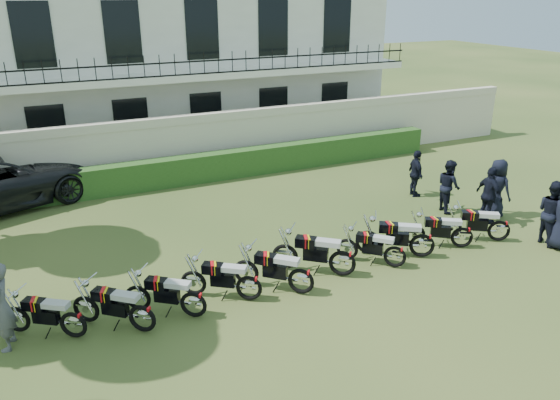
{
  "coord_description": "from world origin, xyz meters",
  "views": [
    {
      "loc": [
        -5.08,
        -11.07,
        6.54
      ],
      "look_at": [
        0.8,
        1.46,
        1.19
      ],
      "focal_mm": 35.0,
      "sensor_mm": 36.0,
      "label": 1
    }
  ],
  "objects_px": {
    "motorcycle_9": "(500,226)",
    "officer_5": "(416,173)",
    "motorcycle_3": "(249,282)",
    "officer_3": "(497,188)",
    "motorcycle_6": "(395,252)",
    "officer_4": "(449,186)",
    "motorcycle_7": "(423,240)",
    "motorcycle_2": "(193,298)",
    "motorcycle_5": "(343,257)",
    "officer_2": "(489,195)",
    "motorcycle_8": "(463,232)",
    "inspector": "(1,307)",
    "officer_1": "(552,213)",
    "motorcycle_1": "(142,312)",
    "motorcycle_0": "(73,319)",
    "motorcycle_4": "(301,275)"
  },
  "relations": [
    {
      "from": "motorcycle_3",
      "to": "motorcycle_6",
      "type": "distance_m",
      "value": 3.89
    },
    {
      "from": "motorcycle_0",
      "to": "motorcycle_2",
      "type": "xyz_separation_m",
      "value": [
        2.38,
        -0.31,
        0.02
      ]
    },
    {
      "from": "motorcycle_8",
      "to": "motorcycle_9",
      "type": "bearing_deg",
      "value": -62.84
    },
    {
      "from": "motorcycle_2",
      "to": "motorcycle_8",
      "type": "xyz_separation_m",
      "value": [
        7.52,
        0.19,
        -0.01
      ]
    },
    {
      "from": "motorcycle_1",
      "to": "motorcycle_2",
      "type": "height_order",
      "value": "motorcycle_1"
    },
    {
      "from": "motorcycle_9",
      "to": "inspector",
      "type": "xyz_separation_m",
      "value": [
        -12.31,
        0.5,
        0.42
      ]
    },
    {
      "from": "motorcycle_8",
      "to": "officer_1",
      "type": "height_order",
      "value": "officer_1"
    },
    {
      "from": "motorcycle_5",
      "to": "officer_2",
      "type": "bearing_deg",
      "value": -39.94
    },
    {
      "from": "motorcycle_7",
      "to": "motorcycle_1",
      "type": "bearing_deg",
      "value": 126.2
    },
    {
      "from": "motorcycle_5",
      "to": "motorcycle_6",
      "type": "relative_size",
      "value": 1.24
    },
    {
      "from": "officer_3",
      "to": "motorcycle_7",
      "type": "bearing_deg",
      "value": 96.13
    },
    {
      "from": "officer_1",
      "to": "officer_4",
      "type": "bearing_deg",
      "value": 27.09
    },
    {
      "from": "motorcycle_9",
      "to": "officer_5",
      "type": "bearing_deg",
      "value": 30.88
    },
    {
      "from": "motorcycle_0",
      "to": "inspector",
      "type": "height_order",
      "value": "inspector"
    },
    {
      "from": "motorcycle_0",
      "to": "officer_3",
      "type": "relative_size",
      "value": 0.85
    },
    {
      "from": "motorcycle_0",
      "to": "officer_2",
      "type": "xyz_separation_m",
      "value": [
        11.8,
        0.91,
        0.42
      ]
    },
    {
      "from": "motorcycle_6",
      "to": "inspector",
      "type": "distance_m",
      "value": 8.82
    },
    {
      "from": "motorcycle_6",
      "to": "inspector",
      "type": "xyz_separation_m",
      "value": [
        -8.79,
        0.53,
        0.45
      ]
    },
    {
      "from": "motorcycle_8",
      "to": "inspector",
      "type": "bearing_deg",
      "value": 120.84
    },
    {
      "from": "motorcycle_3",
      "to": "motorcycle_8",
      "type": "height_order",
      "value": "motorcycle_3"
    },
    {
      "from": "motorcycle_2",
      "to": "officer_4",
      "type": "xyz_separation_m",
      "value": [
        8.99,
        2.47,
        0.36
      ]
    },
    {
      "from": "motorcycle_2",
      "to": "motorcycle_5",
      "type": "relative_size",
      "value": 0.92
    },
    {
      "from": "motorcycle_3",
      "to": "motorcycle_7",
      "type": "relative_size",
      "value": 0.92
    },
    {
      "from": "motorcycle_7",
      "to": "inspector",
      "type": "bearing_deg",
      "value": 121.92
    },
    {
      "from": "motorcycle_0",
      "to": "officer_2",
      "type": "bearing_deg",
      "value": -51.11
    },
    {
      "from": "motorcycle_3",
      "to": "officer_3",
      "type": "distance_m",
      "value": 8.81
    },
    {
      "from": "motorcycle_6",
      "to": "officer_3",
      "type": "bearing_deg",
      "value": -26.84
    },
    {
      "from": "officer_5",
      "to": "motorcycle_4",
      "type": "bearing_deg",
      "value": 137.05
    },
    {
      "from": "officer_5",
      "to": "officer_3",
      "type": "bearing_deg",
      "value": -141.33
    },
    {
      "from": "officer_1",
      "to": "officer_4",
      "type": "xyz_separation_m",
      "value": [
        -0.92,
        3.03,
        -0.07
      ]
    },
    {
      "from": "motorcycle_9",
      "to": "officer_2",
      "type": "distance_m",
      "value": 1.4
    },
    {
      "from": "motorcycle_5",
      "to": "officer_4",
      "type": "xyz_separation_m",
      "value": [
        5.21,
        2.26,
        0.31
      ]
    },
    {
      "from": "motorcycle_8",
      "to": "motorcycle_5",
      "type": "bearing_deg",
      "value": 122.52
    },
    {
      "from": "officer_2",
      "to": "officer_4",
      "type": "xyz_separation_m",
      "value": [
        -0.43,
        1.25,
        -0.04
      ]
    },
    {
      "from": "motorcycle_0",
      "to": "motorcycle_8",
      "type": "height_order",
      "value": "motorcycle_8"
    },
    {
      "from": "motorcycle_6",
      "to": "officer_4",
      "type": "height_order",
      "value": "officer_4"
    },
    {
      "from": "motorcycle_7",
      "to": "officer_5",
      "type": "distance_m",
      "value": 4.68
    },
    {
      "from": "inspector",
      "to": "officer_2",
      "type": "xyz_separation_m",
      "value": [
        13.0,
        0.65,
        -0.03
      ]
    },
    {
      "from": "motorcycle_4",
      "to": "officer_3",
      "type": "bearing_deg",
      "value": -34.02
    },
    {
      "from": "motorcycle_2",
      "to": "motorcycle_6",
      "type": "xyz_separation_m",
      "value": [
        5.21,
        0.03,
        -0.02
      ]
    },
    {
      "from": "motorcycle_1",
      "to": "motorcycle_3",
      "type": "relative_size",
      "value": 0.94
    },
    {
      "from": "officer_5",
      "to": "motorcycle_1",
      "type": "bearing_deg",
      "value": 126.58
    },
    {
      "from": "motorcycle_2",
      "to": "officer_5",
      "type": "bearing_deg",
      "value": -28.57
    },
    {
      "from": "motorcycle_1",
      "to": "motorcycle_2",
      "type": "distance_m",
      "value": 1.1
    },
    {
      "from": "motorcycle_6",
      "to": "officer_2",
      "type": "xyz_separation_m",
      "value": [
        4.21,
        1.18,
        0.42
      ]
    },
    {
      "from": "motorcycle_9",
      "to": "officer_1",
      "type": "relative_size",
      "value": 0.9
    },
    {
      "from": "motorcycle_1",
      "to": "officer_2",
      "type": "distance_m",
      "value": 10.6
    },
    {
      "from": "motorcycle_8",
      "to": "officer_3",
      "type": "bearing_deg",
      "value": -29.07
    },
    {
      "from": "motorcycle_1",
      "to": "officer_3",
      "type": "relative_size",
      "value": 0.83
    },
    {
      "from": "inspector",
      "to": "officer_2",
      "type": "bearing_deg",
      "value": 104.31
    }
  ]
}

